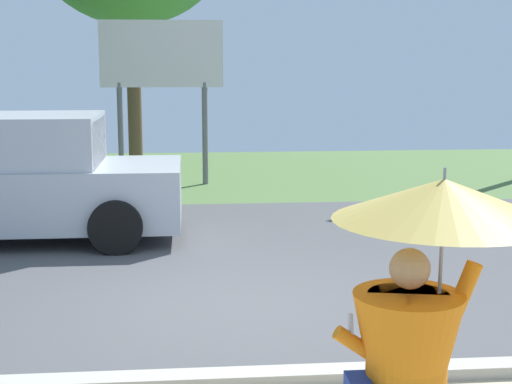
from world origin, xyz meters
The scene contains 4 objects.
ground_plane centered at (0.00, 2.95, -0.05)m, with size 40.00×22.00×0.20m.
monk_pedestrian centered at (0.76, -4.17, 1.18)m, with size 1.18×1.18×2.13m.
pickup_truck centered at (-3.15, 3.46, 0.87)m, with size 5.20×2.28×1.88m.
roadside_billboard centered at (-0.99, 8.34, 2.55)m, with size 2.60×0.12×3.50m.
Camera 1 is at (-0.45, -7.95, 2.68)m, focal length 52.93 mm.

